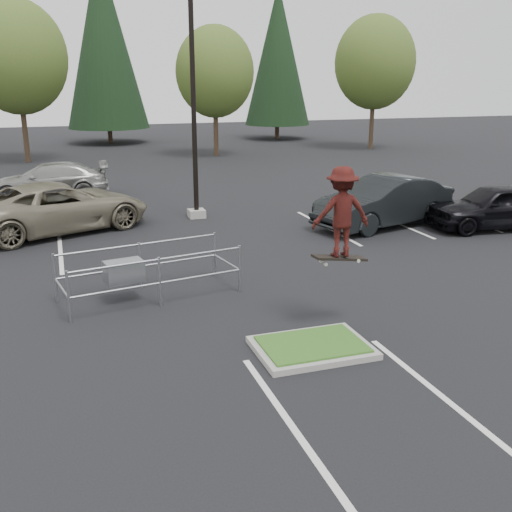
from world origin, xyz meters
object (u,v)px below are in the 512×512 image
object	(u,v)px
car_l_tan	(57,207)
car_r_black	(496,206)
car_far_silver	(49,180)
conif_b	(104,40)
car_r_charc	(384,202)
light_pole	(193,93)
decid_c	(215,75)
cart_corral	(130,270)
decid_d	(374,65)
decid_b	(17,61)
skateboarder	(342,212)
conif_c	(278,55)

from	to	relation	value
car_l_tan	car_r_black	distance (m)	15.14
car_far_silver	car_l_tan	bearing A→B (deg)	4.66
conif_b	car_r_charc	world-z (taller)	conif_b
light_pole	decid_c	xyz separation A→B (m)	(5.49, 17.83, 0.69)
cart_corral	light_pole	bearing A→B (deg)	56.61
light_pole	decid_d	world-z (taller)	light_pole
car_l_tan	decid_b	bearing A→B (deg)	-17.30
cart_corral	car_r_charc	distance (m)	10.55
skateboarder	conif_b	bearing A→B (deg)	-82.47
light_pole	conif_b	bearing A→B (deg)	91.01
car_r_black	car_far_silver	size ratio (longest dim) A/B	0.91
decid_b	car_r_black	world-z (taller)	decid_b
skateboarder	car_r_black	distance (m)	10.93
conif_c	skateboarder	size ratio (longest dim) A/B	6.22
decid_b	skateboarder	size ratio (longest dim) A/B	4.80
cart_corral	car_far_silver	bearing A→B (deg)	87.01
cart_corral	skateboarder	size ratio (longest dim) A/B	2.17
decid_d	cart_corral	world-z (taller)	decid_d
light_pole	cart_corral	world-z (taller)	light_pole
skateboarder	car_r_black	bearing A→B (deg)	-140.21
light_pole	decid_c	bearing A→B (deg)	72.89
conif_c	car_r_black	distance (m)	33.30
decid_d	skateboarder	world-z (taller)	decid_d
decid_c	decid_d	size ratio (longest dim) A/B	0.89
decid_d	cart_corral	bearing A→B (deg)	-128.42
decid_c	conif_b	xyz separation A→B (m)	(-5.99, 10.67, 2.59)
decid_b	decid_c	world-z (taller)	decid_b
decid_b	skateboarder	world-z (taller)	decid_b
car_l_tan	car_far_silver	world-z (taller)	car_l_tan
light_pole	decid_d	bearing A→B (deg)	46.35
decid_b	skateboarder	xyz separation A→B (m)	(7.03, -29.53, -3.58)
conif_c	decid_c	bearing A→B (deg)	-129.64
car_l_tan	car_r_charc	world-z (taller)	car_r_charc
conif_c	car_l_tan	xyz separation A→B (m)	(-18.50, -28.14, -6.00)
decid_c	conif_b	distance (m)	12.51
car_r_black	car_l_tan	bearing A→B (deg)	-99.52
conif_c	conif_b	bearing A→B (deg)	175.91
car_far_silver	conif_b	bearing A→B (deg)	170.64
cart_corral	car_far_silver	distance (m)	14.20
conif_c	skateboarder	bearing A→B (deg)	-108.64
car_r_charc	decid_d	bearing A→B (deg)	136.59
decid_d	cart_corral	size ratio (longest dim) A/B	2.16
skateboarder	cart_corral	bearing A→B (deg)	-30.17
conif_b	skateboarder	world-z (taller)	conif_b
decid_c	car_r_black	size ratio (longest dim) A/B	1.80
decid_b	cart_corral	size ratio (longest dim) A/B	2.21
decid_d	car_r_charc	size ratio (longest dim) A/B	1.77
decid_b	decid_c	distance (m)	12.05
decid_d	car_r_charc	world-z (taller)	decid_d
decid_c	conif_c	xyz separation A→B (m)	(8.01, 9.67, 1.59)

